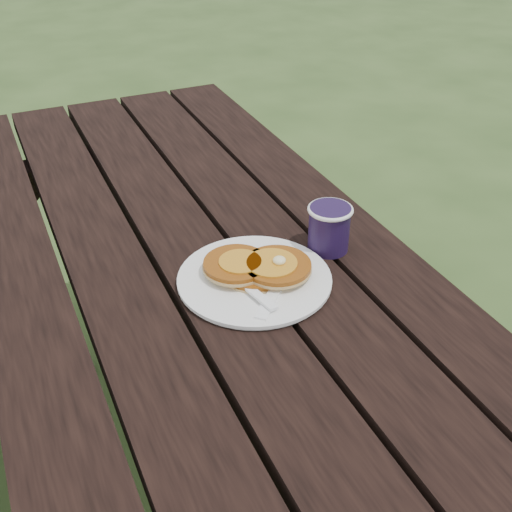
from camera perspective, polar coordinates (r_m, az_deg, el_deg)
name	(u,v)px	position (r m, az deg, el deg)	size (l,w,h in m)	color
picnic_table	(210,411)	(1.41, -4.16, -13.57)	(1.36, 1.80, 0.75)	black
plate	(254,280)	(1.11, -0.14, -2.12)	(0.26, 0.26, 0.01)	white
pancake_stack	(258,267)	(1.10, 0.16, -0.99)	(0.18, 0.15, 0.04)	#914A10
knife	(277,287)	(1.08, 1.88, -2.77)	(0.02, 0.18, 0.01)	white
fork	(254,292)	(1.06, -0.16, -3.25)	(0.03, 0.16, 0.01)	white
coffee_cup	(329,225)	(1.18, 6.53, 2.72)	(0.08, 0.08, 0.09)	#1E1034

